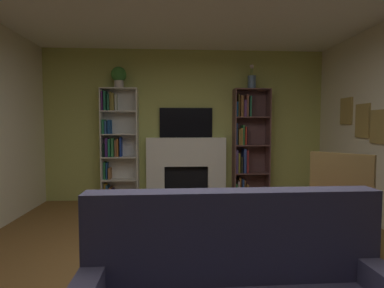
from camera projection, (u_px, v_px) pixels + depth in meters
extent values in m
plane|color=brown|center=(201.00, 285.00, 2.56)|extent=(7.16, 7.16, 0.00)
cube|color=#B2B85C|center=(186.00, 125.00, 5.47)|extent=(5.10, 0.06, 2.69)
cube|color=#9F8344|center=(381.00, 127.00, 3.94)|extent=(0.03, 0.39, 0.45)
cube|color=#987A5C|center=(380.00, 127.00, 3.94)|extent=(0.01, 0.33, 0.39)
cube|color=#9F8344|center=(363.00, 121.00, 4.32)|extent=(0.03, 0.30, 0.48)
cube|color=slate|center=(362.00, 121.00, 4.32)|extent=(0.01, 0.24, 0.42)
cube|color=#9F8344|center=(346.00, 111.00, 4.72)|extent=(0.03, 0.30, 0.42)
cube|color=#3B7158|center=(346.00, 111.00, 4.72)|extent=(0.01, 0.24, 0.36)
cube|color=white|center=(156.00, 184.00, 5.39)|extent=(0.32, 0.18, 0.62)
cube|color=white|center=(216.00, 183.00, 5.45)|extent=(0.32, 0.18, 0.62)
cube|color=white|center=(186.00, 152.00, 5.38)|extent=(1.41, 0.18, 0.51)
cube|color=black|center=(186.00, 183.00, 5.47)|extent=(0.77, 0.08, 0.62)
cube|color=#504A4D|center=(187.00, 203.00, 5.20)|extent=(1.51, 0.30, 0.03)
cube|color=black|center=(186.00, 123.00, 5.41)|extent=(0.94, 0.06, 0.53)
cube|color=silver|center=(102.00, 146.00, 5.24)|extent=(0.02, 0.27, 1.98)
cube|color=silver|center=(138.00, 146.00, 5.28)|extent=(0.02, 0.27, 1.98)
cube|color=silver|center=(121.00, 145.00, 5.39)|extent=(0.63, 0.02, 1.98)
cube|color=silver|center=(121.00, 201.00, 5.32)|extent=(0.59, 0.27, 0.02)
cube|color=#A27B22|center=(106.00, 192.00, 5.34)|extent=(0.04, 0.15, 0.30)
cube|color=#2C5582|center=(108.00, 193.00, 5.32)|extent=(0.03, 0.20, 0.28)
cube|color=#985535|center=(111.00, 194.00, 5.32)|extent=(0.03, 0.21, 0.25)
cube|color=black|center=(113.00, 195.00, 5.33)|extent=(0.03, 0.19, 0.21)
cube|color=silver|center=(120.00, 180.00, 5.30)|extent=(0.59, 0.27, 0.02)
cube|color=#25733B|center=(105.00, 170.00, 5.31)|extent=(0.03, 0.15, 0.30)
cube|color=navy|center=(107.00, 171.00, 5.31)|extent=(0.02, 0.16, 0.29)
cube|color=#936037|center=(110.00, 173.00, 5.32)|extent=(0.04, 0.16, 0.20)
cube|color=silver|center=(120.00, 157.00, 5.27)|extent=(0.59, 0.27, 0.02)
cube|color=black|center=(105.00, 150.00, 5.27)|extent=(0.04, 0.20, 0.22)
cube|color=#4D2978|center=(107.00, 147.00, 5.27)|extent=(0.04, 0.18, 0.32)
cube|color=#208156|center=(110.00, 148.00, 5.26)|extent=(0.03, 0.21, 0.31)
cube|color=#377B43|center=(113.00, 147.00, 5.29)|extent=(0.04, 0.18, 0.32)
cube|color=brown|center=(116.00, 148.00, 5.29)|extent=(0.03, 0.18, 0.29)
cube|color=#9B5726|center=(118.00, 148.00, 5.28)|extent=(0.03, 0.20, 0.31)
cube|color=#1D399A|center=(121.00, 147.00, 5.30)|extent=(0.03, 0.16, 0.34)
cube|color=silver|center=(120.00, 134.00, 5.25)|extent=(0.59, 0.27, 0.02)
cube|color=#227147|center=(104.00, 127.00, 5.23)|extent=(0.04, 0.22, 0.25)
cube|color=#294B86|center=(107.00, 127.00, 5.24)|extent=(0.03, 0.22, 0.22)
cube|color=navy|center=(110.00, 127.00, 5.25)|extent=(0.04, 0.21, 0.24)
cube|color=silver|center=(119.00, 111.00, 5.22)|extent=(0.59, 0.27, 0.02)
cube|color=#572669|center=(103.00, 101.00, 5.20)|extent=(0.02, 0.22, 0.33)
cube|color=#1F654C|center=(106.00, 101.00, 5.20)|extent=(0.03, 0.23, 0.33)
cube|color=#28654A|center=(109.00, 103.00, 5.24)|extent=(0.03, 0.16, 0.28)
cube|color=olive|center=(111.00, 102.00, 5.25)|extent=(0.02, 0.15, 0.33)
cube|color=olive|center=(113.00, 102.00, 5.24)|extent=(0.04, 0.17, 0.30)
cube|color=beige|center=(116.00, 103.00, 5.25)|extent=(0.03, 0.16, 0.28)
cube|color=silver|center=(119.00, 89.00, 5.20)|extent=(0.59, 0.27, 0.02)
cube|color=brown|center=(234.00, 145.00, 5.37)|extent=(0.02, 0.30, 1.98)
cube|color=brown|center=(268.00, 145.00, 5.41)|extent=(0.02, 0.30, 1.98)
cube|color=brown|center=(249.00, 145.00, 5.53)|extent=(0.63, 0.02, 1.98)
cube|color=brown|center=(250.00, 200.00, 5.45)|extent=(0.59, 0.30, 0.02)
cube|color=#307D46|center=(235.00, 191.00, 5.44)|extent=(0.03, 0.23, 0.29)
cube|color=beige|center=(238.00, 190.00, 5.44)|extent=(0.02, 0.23, 0.34)
cube|color=#935B25|center=(239.00, 188.00, 5.46)|extent=(0.02, 0.20, 0.40)
cube|color=navy|center=(242.00, 189.00, 5.44)|extent=(0.03, 0.24, 0.37)
cube|color=brown|center=(244.00, 189.00, 5.48)|extent=(0.03, 0.17, 0.35)
cube|color=#A67534|center=(247.00, 191.00, 5.47)|extent=(0.04, 0.20, 0.26)
cube|color=brown|center=(251.00, 173.00, 5.42)|extent=(0.59, 0.30, 0.02)
cube|color=#524281|center=(236.00, 161.00, 5.40)|extent=(0.03, 0.25, 0.41)
cube|color=olive|center=(238.00, 163.00, 5.42)|extent=(0.03, 0.21, 0.34)
cube|color=black|center=(241.00, 164.00, 5.42)|extent=(0.03, 0.22, 0.28)
cube|color=#2F428B|center=(244.00, 161.00, 5.41)|extent=(0.04, 0.23, 0.42)
cube|color=#A32A2F|center=(246.00, 161.00, 5.41)|extent=(0.03, 0.24, 0.40)
cube|color=brown|center=(251.00, 145.00, 5.39)|extent=(0.59, 0.30, 0.02)
cube|color=#2E4A85|center=(236.00, 134.00, 5.39)|extent=(0.03, 0.20, 0.38)
cube|color=olive|center=(238.00, 137.00, 5.37)|extent=(0.02, 0.25, 0.28)
cube|color=#A47935|center=(241.00, 136.00, 5.39)|extent=(0.03, 0.22, 0.30)
cube|color=#307438|center=(243.00, 135.00, 5.40)|extent=(0.03, 0.20, 0.35)
cube|color=#B93122|center=(245.00, 136.00, 5.38)|extent=(0.02, 0.24, 0.32)
cube|color=black|center=(246.00, 136.00, 5.42)|extent=(0.02, 0.17, 0.32)
cube|color=brown|center=(251.00, 117.00, 5.36)|extent=(0.59, 0.30, 0.02)
cube|color=#194E85|center=(236.00, 109.00, 5.35)|extent=(0.03, 0.22, 0.26)
cube|color=olive|center=(238.00, 106.00, 5.38)|extent=(0.02, 0.17, 0.40)
cube|color=brown|center=(241.00, 106.00, 5.34)|extent=(0.04, 0.25, 0.36)
cube|color=#5F376C|center=(244.00, 109.00, 5.35)|extent=(0.04, 0.24, 0.29)
cube|color=brown|center=(247.00, 106.00, 5.37)|extent=(0.04, 0.21, 0.38)
cube|color=#257551|center=(249.00, 107.00, 5.36)|extent=(0.02, 0.24, 0.36)
cube|color=brown|center=(252.00, 90.00, 5.33)|extent=(0.59, 0.30, 0.02)
cylinder|color=beige|center=(119.00, 84.00, 5.18)|extent=(0.16, 0.16, 0.13)
sphere|color=#3A7C32|center=(119.00, 74.00, 5.17)|extent=(0.26, 0.26, 0.26)
cylinder|color=slate|center=(252.00, 82.00, 5.32)|extent=(0.14, 0.14, 0.23)
cylinder|color=#4C7F3F|center=(251.00, 71.00, 5.32)|extent=(0.01, 0.01, 0.17)
sphere|color=white|center=(251.00, 66.00, 5.31)|extent=(0.05, 0.05, 0.05)
cylinder|color=#4C7F3F|center=(252.00, 72.00, 5.30)|extent=(0.01, 0.01, 0.14)
sphere|color=white|center=(252.00, 68.00, 5.30)|extent=(0.05, 0.05, 0.05)
cylinder|color=#4C7F3F|center=(252.00, 71.00, 5.28)|extent=(0.01, 0.01, 0.16)
sphere|color=white|center=(252.00, 66.00, 5.27)|extent=(0.06, 0.06, 0.06)
cube|color=#514E6D|center=(232.00, 236.00, 1.82)|extent=(1.76, 0.17, 0.55)
cylinder|color=olive|center=(370.00, 244.00, 2.91)|extent=(0.04, 0.04, 0.43)
cylinder|color=olive|center=(312.00, 229.00, 3.31)|extent=(0.04, 0.04, 0.43)
cylinder|color=olive|center=(351.00, 261.00, 2.53)|extent=(0.04, 0.04, 0.43)
cylinder|color=olive|center=(288.00, 242.00, 2.94)|extent=(0.04, 0.04, 0.43)
cube|color=#A3434B|center=(329.00, 217.00, 2.91)|extent=(0.84, 0.84, 0.08)
cube|color=olive|center=(329.00, 224.00, 2.91)|extent=(0.84, 0.84, 0.04)
cube|color=olive|center=(340.00, 185.00, 3.07)|extent=(0.45, 0.50, 0.64)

